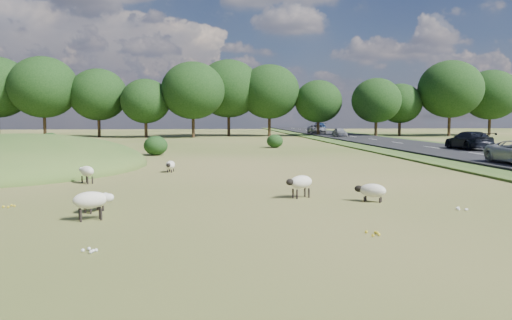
{
  "coord_description": "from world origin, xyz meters",
  "views": [
    {
      "loc": [
        -0.36,
        -19.22,
        3.05
      ],
      "look_at": [
        2.0,
        4.0,
        1.0
      ],
      "focal_mm": 35.0,
      "sensor_mm": 36.0,
      "label": 1
    }
  ],
  "objects_px": {
    "car_2": "(469,140)",
    "car_0": "(317,129)",
    "sheep_3": "(95,199)",
    "sheep_2": "(91,200)",
    "car_1": "(340,132)",
    "car_6": "(318,127)",
    "sheep_4": "(87,171)",
    "sheep_1": "(170,165)",
    "sheep_0": "(300,182)",
    "sheep_5": "(372,190)"
  },
  "relations": [
    {
      "from": "sheep_0",
      "to": "car_1",
      "type": "distance_m",
      "value": 51.33
    },
    {
      "from": "sheep_4",
      "to": "car_1",
      "type": "bearing_deg",
      "value": -68.51
    },
    {
      "from": "sheep_0",
      "to": "sheep_3",
      "type": "bearing_deg",
      "value": -11.64
    },
    {
      "from": "sheep_3",
      "to": "car_1",
      "type": "xyz_separation_m",
      "value": [
        21.99,
        51.14,
        0.46
      ]
    },
    {
      "from": "car_0",
      "to": "sheep_5",
      "type": "bearing_deg",
      "value": -101.05
    },
    {
      "from": "car_2",
      "to": "sheep_4",
      "type": "bearing_deg",
      "value": 31.63
    },
    {
      "from": "sheep_3",
      "to": "car_6",
      "type": "bearing_deg",
      "value": 14.99
    },
    {
      "from": "sheep_0",
      "to": "sheep_4",
      "type": "bearing_deg",
      "value": -57.01
    },
    {
      "from": "car_2",
      "to": "sheep_1",
      "type": "bearing_deg",
      "value": 27.84
    },
    {
      "from": "sheep_5",
      "to": "car_2",
      "type": "height_order",
      "value": "car_2"
    },
    {
      "from": "sheep_0",
      "to": "sheep_1",
      "type": "distance_m",
      "value": 10.74
    },
    {
      "from": "sheep_2",
      "to": "sheep_4",
      "type": "height_order",
      "value": "sheep_2"
    },
    {
      "from": "sheep_2",
      "to": "sheep_5",
      "type": "relative_size",
      "value": 1.06
    },
    {
      "from": "sheep_4",
      "to": "car_0",
      "type": "bearing_deg",
      "value": -62.38
    },
    {
      "from": "car_0",
      "to": "car_1",
      "type": "distance_m",
      "value": 14.12
    },
    {
      "from": "sheep_0",
      "to": "sheep_3",
      "type": "height_order",
      "value": "sheep_0"
    },
    {
      "from": "sheep_3",
      "to": "car_2",
      "type": "distance_m",
      "value": 35.28
    },
    {
      "from": "car_1",
      "to": "car_2",
      "type": "relative_size",
      "value": 0.69
    },
    {
      "from": "sheep_3",
      "to": "car_2",
      "type": "relative_size",
      "value": 0.21
    },
    {
      "from": "sheep_1",
      "to": "car_6",
      "type": "distance_m",
      "value": 73.51
    },
    {
      "from": "car_2",
      "to": "car_0",
      "type": "bearing_deg",
      "value": -84.73
    },
    {
      "from": "sheep_1",
      "to": "car_1",
      "type": "bearing_deg",
      "value": 161.08
    },
    {
      "from": "sheep_3",
      "to": "sheep_5",
      "type": "distance_m",
      "value": 9.48
    },
    {
      "from": "sheep_3",
      "to": "car_6",
      "type": "height_order",
      "value": "car_6"
    },
    {
      "from": "sheep_2",
      "to": "car_0",
      "type": "xyz_separation_m",
      "value": [
        21.81,
        66.56,
        0.37
      ]
    },
    {
      "from": "sheep_0",
      "to": "car_1",
      "type": "bearing_deg",
      "value": -134.67
    },
    {
      "from": "sheep_0",
      "to": "car_0",
      "type": "distance_m",
      "value": 64.96
    },
    {
      "from": "car_0",
      "to": "car_6",
      "type": "distance_m",
      "value": 15.91
    },
    {
      "from": "sheep_3",
      "to": "car_2",
      "type": "xyz_separation_m",
      "value": [
        25.79,
        24.06,
        0.61
      ]
    },
    {
      "from": "sheep_4",
      "to": "sheep_0",
      "type": "bearing_deg",
      "value": -159.37
    },
    {
      "from": "car_1",
      "to": "sheep_0",
      "type": "bearing_deg",
      "value": -106.93
    },
    {
      "from": "car_1",
      "to": "car_2",
      "type": "xyz_separation_m",
      "value": [
        3.8,
        -27.08,
        0.15
      ]
    },
    {
      "from": "sheep_0",
      "to": "car_0",
      "type": "relative_size",
      "value": 0.23
    },
    {
      "from": "sheep_1",
      "to": "sheep_4",
      "type": "distance_m",
      "value": 5.49
    },
    {
      "from": "sheep_0",
      "to": "car_2",
      "type": "distance_m",
      "value": 28.93
    },
    {
      "from": "sheep_4",
      "to": "car_0",
      "type": "relative_size",
      "value": 0.21
    },
    {
      "from": "sheep_3",
      "to": "car_6",
      "type": "distance_m",
      "value": 84.72
    },
    {
      "from": "sheep_0",
      "to": "sheep_1",
      "type": "xyz_separation_m",
      "value": [
        -5.44,
        9.25,
        -0.2
      ]
    },
    {
      "from": "sheep_4",
      "to": "car_6",
      "type": "xyz_separation_m",
      "value": [
        27.66,
        73.67,
        0.44
      ]
    },
    {
      "from": "sheep_2",
      "to": "car_6",
      "type": "xyz_separation_m",
      "value": [
        25.61,
        82.01,
        0.41
      ]
    },
    {
      "from": "sheep_0",
      "to": "sheep_5",
      "type": "bearing_deg",
      "value": 127.52
    },
    {
      "from": "sheep_3",
      "to": "sheep_5",
      "type": "relative_size",
      "value": 0.97
    },
    {
      "from": "car_6",
      "to": "sheep_1",
      "type": "bearing_deg",
      "value": 70.79
    },
    {
      "from": "sheep_1",
      "to": "car_0",
      "type": "bearing_deg",
      "value": 167.48
    },
    {
      "from": "sheep_5",
      "to": "car_1",
      "type": "height_order",
      "value": "car_1"
    },
    {
      "from": "sheep_5",
      "to": "sheep_2",
      "type": "bearing_deg",
      "value": 43.13
    },
    {
      "from": "sheep_4",
      "to": "car_2",
      "type": "xyz_separation_m",
      "value": [
        27.66,
        17.03,
        0.46
      ]
    },
    {
      "from": "sheep_2",
      "to": "sheep_0",
      "type": "bearing_deg",
      "value": 6.49
    },
    {
      "from": "car_6",
      "to": "car_2",
      "type": "bearing_deg",
      "value": 90.0
    },
    {
      "from": "sheep_3",
      "to": "sheep_2",
      "type": "bearing_deg",
      "value": -139.24
    }
  ]
}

